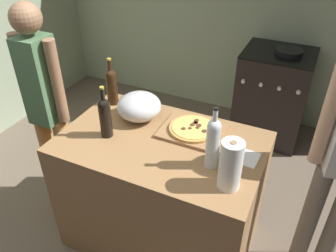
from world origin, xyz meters
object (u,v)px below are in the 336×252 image
(mixing_bowl, at_px, (139,106))
(wine_bottle_dark, at_px, (112,85))
(wine_bottle_clear, at_px, (213,141))
(pizza, at_px, (193,128))
(stove, at_px, (272,96))
(wine_bottle_green, at_px, (105,116))
(paper_towel_roll, at_px, (231,165))
(person_in_stripes, at_px, (46,105))

(mixing_bowl, height_order, wine_bottle_dark, wine_bottle_dark)
(wine_bottle_clear, bearing_deg, wine_bottle_dark, 157.98)
(pizza, xyz_separation_m, stove, (0.28, 1.47, -0.44))
(wine_bottle_green, relative_size, wine_bottle_clear, 0.91)
(pizza, height_order, paper_towel_roll, paper_towel_roll)
(wine_bottle_clear, bearing_deg, mixing_bowl, 156.67)
(person_in_stripes, bearing_deg, paper_towel_roll, -7.56)
(pizza, xyz_separation_m, wine_bottle_dark, (-0.66, 0.10, 0.12))
(wine_bottle_clear, bearing_deg, person_in_stripes, 177.01)
(wine_bottle_green, height_order, person_in_stripes, person_in_stripes)
(stove, distance_m, person_in_stripes, 2.16)
(wine_bottle_dark, height_order, wine_bottle_green, wine_bottle_dark)
(mixing_bowl, xyz_separation_m, wine_bottle_clear, (0.60, -0.26, 0.08))
(wine_bottle_dark, relative_size, wine_bottle_clear, 0.92)
(paper_towel_roll, bearing_deg, pizza, 132.92)
(paper_towel_roll, distance_m, wine_bottle_clear, 0.18)
(pizza, relative_size, wine_bottle_clear, 0.80)
(paper_towel_roll, bearing_deg, wine_bottle_dark, 154.97)
(wine_bottle_green, xyz_separation_m, wine_bottle_clear, (0.69, 0.00, 0.02))
(wine_bottle_clear, distance_m, stove, 1.82)
(person_in_stripes, bearing_deg, wine_bottle_dark, 38.21)
(paper_towel_roll, xyz_separation_m, wine_bottle_clear, (-0.14, 0.12, 0.03))
(paper_towel_roll, relative_size, wine_bottle_clear, 0.76)
(wine_bottle_green, bearing_deg, person_in_stripes, 172.88)
(pizza, height_order, mixing_bowl, mixing_bowl)
(mixing_bowl, xyz_separation_m, paper_towel_roll, (0.73, -0.38, 0.05))
(wine_bottle_dark, bearing_deg, paper_towel_roll, -25.03)
(wine_bottle_green, xyz_separation_m, stove, (0.76, 1.73, -0.56))
(paper_towel_roll, bearing_deg, mixing_bowl, 152.90)
(wine_bottle_dark, bearing_deg, stove, 55.61)
(mixing_bowl, relative_size, wine_bottle_green, 0.86)
(paper_towel_roll, distance_m, person_in_stripes, 1.38)
(paper_towel_roll, relative_size, stove, 0.29)
(paper_towel_roll, bearing_deg, person_in_stripes, 172.44)
(wine_bottle_green, xyz_separation_m, person_in_stripes, (-0.55, 0.07, -0.10))
(person_in_stripes, bearing_deg, pizza, 10.48)
(person_in_stripes, bearing_deg, stove, 51.85)
(mixing_bowl, xyz_separation_m, wine_bottle_green, (-0.09, -0.26, 0.05))
(wine_bottle_dark, distance_m, person_in_stripes, 0.48)
(paper_towel_roll, height_order, person_in_stripes, person_in_stripes)
(pizza, relative_size, stove, 0.31)
(mixing_bowl, xyz_separation_m, person_in_stripes, (-0.63, -0.19, -0.04))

